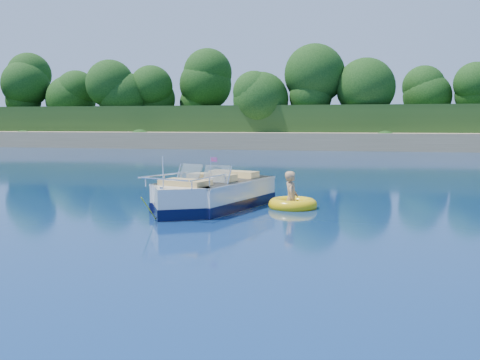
% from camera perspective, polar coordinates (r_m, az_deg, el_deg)
% --- Properties ---
extents(ground, '(160.00, 160.00, 0.00)m').
position_cam_1_polar(ground, '(13.22, -10.93, -4.61)').
color(ground, '#0A244B').
rests_on(ground, ground).
extents(shoreline, '(170.00, 59.00, 6.00)m').
position_cam_1_polar(shoreline, '(75.91, 8.21, 5.04)').
color(shoreline, '#8B7550').
rests_on(shoreline, ground).
extents(treeline, '(150.00, 7.12, 8.19)m').
position_cam_1_polar(treeline, '(53.29, 6.66, 9.51)').
color(treeline, '#311C10').
rests_on(treeline, ground).
extents(motorboat, '(3.00, 5.31, 1.83)m').
position_cam_1_polar(motorboat, '(15.13, -3.26, -1.78)').
color(motorboat, silver).
rests_on(motorboat, ground).
extents(tow_tube, '(1.82, 1.82, 0.37)m').
position_cam_1_polar(tow_tube, '(15.43, 5.65, -2.62)').
color(tow_tube, yellow).
rests_on(tow_tube, ground).
extents(boy, '(0.53, 0.94, 1.75)m').
position_cam_1_polar(boy, '(15.51, 5.47, -2.93)').
color(boy, tan).
rests_on(boy, ground).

